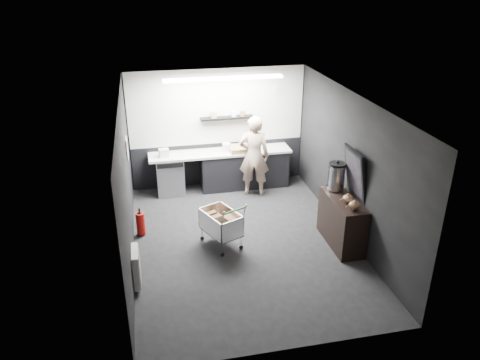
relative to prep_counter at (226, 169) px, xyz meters
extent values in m
plane|color=black|center=(-0.14, -2.42, -0.46)|extent=(5.50, 5.50, 0.00)
plane|color=silver|center=(-0.14, -2.42, 2.24)|extent=(5.50, 5.50, 0.00)
plane|color=black|center=(-0.14, 0.33, 0.89)|extent=(5.50, 0.00, 5.50)
plane|color=black|center=(-0.14, -5.17, 0.89)|extent=(5.50, 0.00, 5.50)
plane|color=black|center=(-2.14, -2.42, 0.89)|extent=(0.00, 5.50, 5.50)
plane|color=black|center=(1.86, -2.42, 0.89)|extent=(0.00, 5.50, 5.50)
cube|color=silver|center=(-0.14, 0.31, 1.39)|extent=(3.95, 0.02, 1.70)
cube|color=black|center=(-0.14, 0.31, 0.04)|extent=(3.95, 0.02, 1.00)
cube|color=black|center=(0.06, 0.20, 1.16)|extent=(1.20, 0.22, 0.04)
cylinder|color=silver|center=(1.26, 0.30, 1.69)|extent=(0.20, 0.03, 0.20)
cube|color=white|center=(-2.12, -1.12, 1.09)|extent=(0.02, 0.30, 0.40)
cube|color=red|center=(-2.11, -1.12, 1.16)|extent=(0.02, 0.22, 0.10)
cube|color=silver|center=(-2.08, -3.32, -0.11)|extent=(0.10, 0.50, 0.60)
cube|color=white|center=(-0.14, -0.57, 2.21)|extent=(2.40, 0.20, 0.04)
cube|color=black|center=(0.41, 0.00, -0.03)|extent=(2.00, 0.56, 0.85)
cube|color=beige|center=(-0.14, 0.00, 0.42)|extent=(3.20, 0.60, 0.05)
cube|color=#9EA0A5|center=(-1.29, 0.00, -0.03)|extent=(0.60, 0.58, 0.85)
cube|color=black|center=(-1.29, -0.30, 0.32)|extent=(0.56, 0.02, 0.10)
imported|color=beige|center=(0.54, -0.45, 0.46)|extent=(0.76, 0.61, 1.82)
cube|color=silver|center=(-0.55, -2.41, -0.18)|extent=(0.76, 0.90, 0.02)
cube|color=silver|center=(-0.78, -2.41, 0.01)|extent=(0.32, 0.71, 0.40)
cube|color=silver|center=(-0.31, -2.41, 0.01)|extent=(0.32, 0.71, 0.40)
cube|color=silver|center=(-0.55, -2.78, 0.01)|extent=(0.46, 0.22, 0.40)
cube|color=silver|center=(-0.55, -2.03, 0.01)|extent=(0.46, 0.22, 0.40)
cylinder|color=silver|center=(-0.75, -2.75, -0.31)|extent=(0.02, 0.02, 0.27)
cylinder|color=silver|center=(-0.34, -2.75, -0.31)|extent=(0.02, 0.02, 0.27)
cylinder|color=silver|center=(-0.75, -2.06, -0.31)|extent=(0.02, 0.02, 0.27)
cylinder|color=silver|center=(-0.34, -2.06, -0.31)|extent=(0.02, 0.02, 0.27)
cylinder|color=#227E2C|center=(-0.55, -2.84, 0.44)|extent=(0.46, 0.23, 0.03)
cube|color=brown|center=(-0.65, -2.32, 0.00)|extent=(0.30, 0.33, 0.34)
cube|color=brown|center=(-0.42, -2.51, -0.02)|extent=(0.28, 0.31, 0.30)
cylinder|color=black|center=(-0.75, -2.75, -0.42)|extent=(0.08, 0.06, 0.07)
cylinder|color=black|center=(-0.75, -2.06, -0.42)|extent=(0.08, 0.06, 0.07)
cylinder|color=black|center=(-0.34, -2.75, -0.42)|extent=(0.08, 0.06, 0.07)
cylinder|color=black|center=(-0.34, -2.06, -0.42)|extent=(0.08, 0.06, 0.07)
cube|color=black|center=(1.62, -2.82, 0.00)|extent=(0.46, 1.22, 0.92)
cylinder|color=silver|center=(1.62, -2.41, 0.71)|extent=(0.31, 0.31, 0.47)
cylinder|color=black|center=(1.62, -2.41, 0.97)|extent=(0.31, 0.31, 0.04)
sphere|color=black|center=(1.62, -2.41, 1.01)|extent=(0.05, 0.05, 0.05)
ellipsoid|color=brown|center=(1.62, -2.97, 0.54)|extent=(0.18, 0.18, 0.15)
ellipsoid|color=brown|center=(1.62, -3.22, 0.54)|extent=(0.18, 0.18, 0.15)
cube|color=black|center=(1.80, -2.77, 0.92)|extent=(0.21, 0.71, 0.91)
cube|color=black|center=(1.78, -2.77, 0.92)|extent=(0.15, 0.61, 0.78)
cylinder|color=#AE110B|center=(-1.99, -1.75, -0.21)|extent=(0.17, 0.17, 0.44)
cone|color=black|center=(-1.99, -1.75, 0.04)|extent=(0.11, 0.11, 0.07)
cylinder|color=black|center=(-1.99, -1.75, 0.08)|extent=(0.03, 0.03, 0.07)
cube|color=olive|center=(0.34, -0.05, 0.50)|extent=(0.58, 0.46, 0.11)
cylinder|color=silver|center=(0.01, 0.00, 0.54)|extent=(0.19, 0.19, 0.19)
cube|color=silver|center=(-1.39, -0.05, 0.53)|extent=(0.23, 0.19, 0.18)
camera|label=1|loc=(-1.74, -9.70, 4.22)|focal=35.00mm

